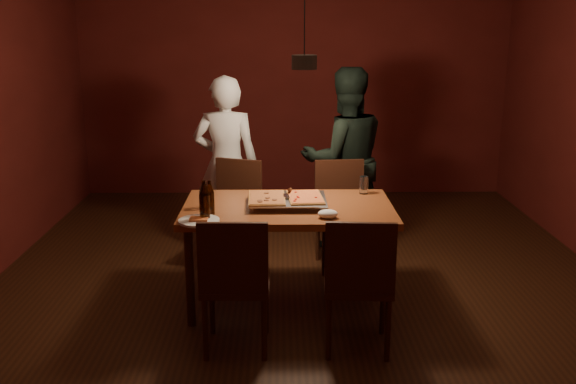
{
  "coord_description": "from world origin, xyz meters",
  "views": [
    {
      "loc": [
        -0.18,
        -4.61,
        2.02
      ],
      "look_at": [
        -0.12,
        -0.19,
        0.85
      ],
      "focal_mm": 40.0,
      "sensor_mm": 36.0,
      "label": 1
    }
  ],
  "objects_px": {
    "diner_white": "(226,165)",
    "pendant_lamp": "(304,61)",
    "plate_slice": "(199,221)",
    "chair_far_left": "(234,203)",
    "pizza_tray": "(288,202)",
    "beer_bottle_a": "(204,200)",
    "chair_near_left": "(235,273)",
    "chair_near_right": "(359,273)",
    "diner_dark": "(345,160)",
    "beer_bottle_b": "(210,198)",
    "dining_table": "(288,215)",
    "chair_far_right": "(341,204)"
  },
  "relations": [
    {
      "from": "pizza_tray",
      "to": "diner_dark",
      "type": "bearing_deg",
      "value": 70.9
    },
    {
      "from": "dining_table",
      "to": "chair_far_left",
      "type": "height_order",
      "value": "chair_far_left"
    },
    {
      "from": "dining_table",
      "to": "beer_bottle_b",
      "type": "relative_size",
      "value": 6.36
    },
    {
      "from": "beer_bottle_b",
      "to": "chair_far_left",
      "type": "bearing_deg",
      "value": 85.18
    },
    {
      "from": "diner_dark",
      "to": "chair_near_right",
      "type": "bearing_deg",
      "value": 76.22
    },
    {
      "from": "beer_bottle_a",
      "to": "pendant_lamp",
      "type": "height_order",
      "value": "pendant_lamp"
    },
    {
      "from": "chair_far_left",
      "to": "chair_near_left",
      "type": "height_order",
      "value": "same"
    },
    {
      "from": "chair_far_left",
      "to": "beer_bottle_a",
      "type": "distance_m",
      "value": 1.22
    },
    {
      "from": "chair_near_left",
      "to": "chair_near_right",
      "type": "relative_size",
      "value": 1.0
    },
    {
      "from": "chair_near_right",
      "to": "dining_table",
      "type": "bearing_deg",
      "value": 122.98
    },
    {
      "from": "dining_table",
      "to": "chair_far_right",
      "type": "xyz_separation_m",
      "value": [
        0.46,
        0.79,
        -0.14
      ]
    },
    {
      "from": "pizza_tray",
      "to": "diner_dark",
      "type": "distance_m",
      "value": 1.33
    },
    {
      "from": "plate_slice",
      "to": "pendant_lamp",
      "type": "height_order",
      "value": "pendant_lamp"
    },
    {
      "from": "chair_far_right",
      "to": "plate_slice",
      "type": "distance_m",
      "value": 1.59
    },
    {
      "from": "chair_far_right",
      "to": "beer_bottle_b",
      "type": "relative_size",
      "value": 2.06
    },
    {
      "from": "beer_bottle_b",
      "to": "beer_bottle_a",
      "type": "bearing_deg",
      "value": -99.78
    },
    {
      "from": "dining_table",
      "to": "plate_slice",
      "type": "relative_size",
      "value": 5.53
    },
    {
      "from": "beer_bottle_b",
      "to": "plate_slice",
      "type": "distance_m",
      "value": 0.21
    },
    {
      "from": "chair_far_right",
      "to": "beer_bottle_a",
      "type": "relative_size",
      "value": 1.82
    },
    {
      "from": "chair_near_left",
      "to": "plate_slice",
      "type": "relative_size",
      "value": 1.79
    },
    {
      "from": "chair_far_right",
      "to": "chair_near_right",
      "type": "distance_m",
      "value": 1.55
    },
    {
      "from": "pizza_tray",
      "to": "beer_bottle_a",
      "type": "height_order",
      "value": "beer_bottle_a"
    },
    {
      "from": "chair_near_left",
      "to": "diner_white",
      "type": "height_order",
      "value": "diner_white"
    },
    {
      "from": "chair_far_left",
      "to": "diner_dark",
      "type": "distance_m",
      "value": 1.09
    },
    {
      "from": "chair_near_left",
      "to": "chair_near_right",
      "type": "xyz_separation_m",
      "value": [
        0.76,
        -0.01,
        0.0
      ]
    },
    {
      "from": "beer_bottle_a",
      "to": "chair_far_left",
      "type": "bearing_deg",
      "value": 84.64
    },
    {
      "from": "dining_table",
      "to": "pendant_lamp",
      "type": "xyz_separation_m",
      "value": [
        0.12,
        0.19,
        1.08
      ]
    },
    {
      "from": "chair_far_left",
      "to": "chair_near_right",
      "type": "height_order",
      "value": "same"
    },
    {
      "from": "chair_far_left",
      "to": "beer_bottle_a",
      "type": "height_order",
      "value": "beer_bottle_a"
    },
    {
      "from": "plate_slice",
      "to": "chair_far_left",
      "type": "bearing_deg",
      "value": 83.24
    },
    {
      "from": "plate_slice",
      "to": "pendant_lamp",
      "type": "distance_m",
      "value": 1.36
    },
    {
      "from": "pizza_tray",
      "to": "pendant_lamp",
      "type": "distance_m",
      "value": 1.01
    },
    {
      "from": "diner_dark",
      "to": "chair_near_left",
      "type": "bearing_deg",
      "value": 55.69
    },
    {
      "from": "chair_far_left",
      "to": "chair_far_right",
      "type": "bearing_deg",
      "value": -162.01
    },
    {
      "from": "dining_table",
      "to": "chair_near_left",
      "type": "bearing_deg",
      "value": -114.01
    },
    {
      "from": "diner_white",
      "to": "pendant_lamp",
      "type": "bearing_deg",
      "value": 124.91
    },
    {
      "from": "chair_near_left",
      "to": "chair_near_right",
      "type": "height_order",
      "value": "same"
    },
    {
      "from": "chair_far_left",
      "to": "plate_slice",
      "type": "relative_size",
      "value": 1.99
    },
    {
      "from": "beer_bottle_b",
      "to": "pendant_lamp",
      "type": "height_order",
      "value": "pendant_lamp"
    },
    {
      "from": "dining_table",
      "to": "diner_white",
      "type": "xyz_separation_m",
      "value": [
        -0.54,
        1.16,
        0.12
      ]
    },
    {
      "from": "chair_near_left",
      "to": "plate_slice",
      "type": "xyz_separation_m",
      "value": [
        -0.26,
        0.37,
        0.22
      ]
    },
    {
      "from": "plate_slice",
      "to": "chair_near_left",
      "type": "bearing_deg",
      "value": -55.29
    },
    {
      "from": "chair_far_right",
      "to": "diner_dark",
      "type": "relative_size",
      "value": 0.29
    },
    {
      "from": "beer_bottle_a",
      "to": "diner_white",
      "type": "height_order",
      "value": "diner_white"
    },
    {
      "from": "diner_white",
      "to": "pendant_lamp",
      "type": "relative_size",
      "value": 1.44
    },
    {
      "from": "chair_far_left",
      "to": "diner_white",
      "type": "bearing_deg",
      "value": -54.38
    },
    {
      "from": "diner_white",
      "to": "diner_dark",
      "type": "height_order",
      "value": "diner_dark"
    },
    {
      "from": "chair_far_left",
      "to": "pendant_lamp",
      "type": "height_order",
      "value": "pendant_lamp"
    },
    {
      "from": "diner_white",
      "to": "pendant_lamp",
      "type": "xyz_separation_m",
      "value": [
        0.65,
        -0.97,
        0.97
      ]
    },
    {
      "from": "plate_slice",
      "to": "pizza_tray",
      "type": "bearing_deg",
      "value": 34.35
    }
  ]
}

